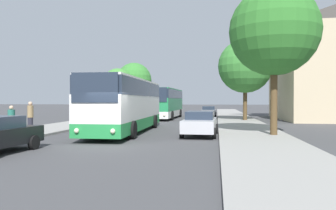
# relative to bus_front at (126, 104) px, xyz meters

# --- Properties ---
(ground_plane) EXTENTS (300.00, 300.00, 0.00)m
(ground_plane) POSITION_rel_bus_front_xyz_m (1.02, -5.93, -1.85)
(ground_plane) COLOR #424244
(ground_plane) RESTS_ON ground
(sidewalk_right) EXTENTS (4.00, 120.00, 0.15)m
(sidewalk_right) POSITION_rel_bus_front_xyz_m (8.02, -5.93, -1.78)
(sidewalk_right) COLOR gray
(sidewalk_right) RESTS_ON ground_plane
(bus_front) EXTENTS (3.04, 12.21, 3.48)m
(bus_front) POSITION_rel_bus_front_xyz_m (0.00, 0.00, 0.00)
(bus_front) COLOR #238942
(bus_front) RESTS_ON ground_plane
(bus_middle) EXTENTS (2.97, 11.68, 3.43)m
(bus_middle) POSITION_rel_bus_front_xyz_m (0.02, 16.70, -0.02)
(bus_middle) COLOR silver
(bus_middle) RESTS_ON ground_plane
(parked_car_right_near) EXTENTS (2.11, 4.73, 1.46)m
(parked_car_right_near) POSITION_rel_bus_front_xyz_m (4.92, -1.28, -1.08)
(parked_car_right_near) COLOR #B7B7BC
(parked_car_right_near) RESTS_ON ground_plane
(parked_car_right_far) EXTENTS (1.99, 3.98, 1.35)m
(parked_car_right_far) POSITION_rel_bus_front_xyz_m (4.87, 21.72, -1.14)
(parked_car_right_far) COLOR slate
(parked_car_right_far) RESTS_ON ground_plane
(pedestrian_waiting_near) EXTENTS (0.36, 0.36, 1.69)m
(pedestrian_waiting_near) POSITION_rel_bus_front_xyz_m (-4.83, -5.06, -0.85)
(pedestrian_waiting_near) COLOR #23232D
(pedestrian_waiting_near) RESTS_ON sidewalk_left
(pedestrian_waiting_far) EXTENTS (0.36, 0.36, 1.89)m
(pedestrian_waiting_far) POSITION_rel_bus_front_xyz_m (-5.59, -2.02, -0.74)
(pedestrian_waiting_far) COLOR #23232D
(pedestrian_waiting_far) RESTS_ON sidewalk_left
(tree_left_near) EXTENTS (4.09, 4.09, 6.19)m
(tree_left_near) POSITION_rel_bus_front_xyz_m (-7.00, 20.84, 2.43)
(tree_left_near) COLOR #513D23
(tree_left_near) RESTS_ON sidewalk_left
(tree_left_far) EXTENTS (5.11, 5.11, 7.46)m
(tree_left_far) POSITION_rel_bus_front_xyz_m (-6.06, 25.74, 3.19)
(tree_left_far) COLOR brown
(tree_left_far) RESTS_ON sidewalk_left
(tree_right_near) EXTENTS (5.08, 5.08, 8.46)m
(tree_right_near) POSITION_rel_bus_front_xyz_m (9.12, -1.55, 4.19)
(tree_right_near) COLOR #513D23
(tree_right_near) RESTS_ON sidewalk_right
(tree_right_mid) EXTENTS (5.38, 5.38, 8.09)m
(tree_right_mid) POSITION_rel_bus_front_xyz_m (8.72, 12.65, 3.68)
(tree_right_mid) COLOR #513D23
(tree_right_mid) RESTS_ON sidewalk_right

